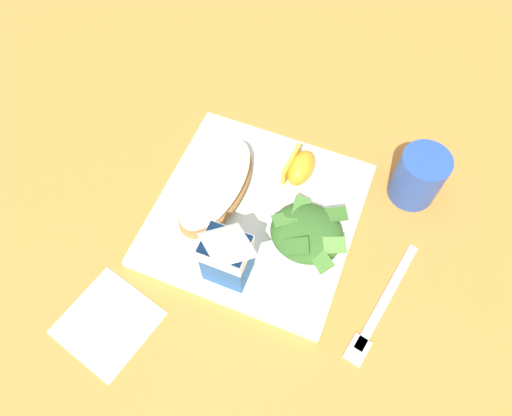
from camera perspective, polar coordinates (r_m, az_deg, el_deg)
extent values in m
plane|color=#C67A33|center=(0.68, 0.00, -1.04)|extent=(3.00, 3.00, 0.00)
cube|color=white|center=(0.68, 0.00, -0.73)|extent=(0.28, 0.28, 0.02)
ellipsoid|color=#A87038|center=(0.67, -4.86, 2.34)|extent=(0.09, 0.17, 0.03)
ellipsoid|color=#B22D19|center=(0.66, -4.93, 2.81)|extent=(0.08, 0.16, 0.01)
ellipsoid|color=beige|center=(0.66, -4.97, 3.13)|extent=(0.08, 0.17, 0.01)
ellipsoid|color=#336023|center=(0.63, 6.20, -3.03)|extent=(0.10, 0.09, 0.04)
cube|color=#4C8433|center=(0.64, 5.50, 0.09)|extent=(0.03, 0.03, 0.01)
cube|color=#4C8433|center=(0.61, 7.98, -6.32)|extent=(0.04, 0.04, 0.02)
cube|color=#4C8433|center=(0.63, 3.48, -1.27)|extent=(0.04, 0.04, 0.01)
cube|color=#336023|center=(0.61, 5.02, -4.66)|extent=(0.04, 0.03, 0.02)
cube|color=#3D7028|center=(0.64, 9.65, -0.79)|extent=(0.04, 0.03, 0.01)
cube|color=#5B8E3D|center=(0.62, 9.53, -4.47)|extent=(0.04, 0.03, 0.01)
cube|color=#5B8E3D|center=(0.62, 4.68, -2.81)|extent=(0.04, 0.04, 0.02)
cube|color=#23569E|center=(0.59, -3.23, -6.29)|extent=(0.06, 0.04, 0.09)
cube|color=white|center=(0.56, -3.39, -5.09)|extent=(0.06, 0.04, 0.03)
pyramid|color=white|center=(0.54, -3.52, -4.07)|extent=(0.06, 0.04, 0.02)
ellipsoid|color=orange|center=(0.69, 5.51, 4.89)|extent=(0.04, 0.06, 0.04)
cube|color=gold|center=(0.69, 4.28, 5.40)|extent=(0.01, 0.06, 0.03)
cube|color=white|center=(0.65, -17.62, -13.17)|extent=(0.13, 0.13, 0.00)
cube|color=silver|center=(0.66, 15.73, -10.19)|extent=(0.05, 0.17, 0.01)
cube|color=silver|center=(0.63, 12.29, -16.50)|extent=(0.03, 0.04, 0.01)
cylinder|color=#284CA3|center=(0.70, 19.19, 3.61)|extent=(0.07, 0.07, 0.09)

